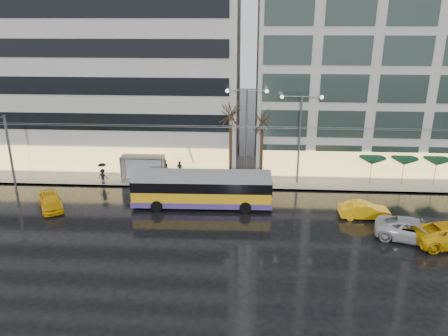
# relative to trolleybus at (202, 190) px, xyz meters

# --- Properties ---
(ground) EXTENTS (140.00, 140.00, 0.00)m
(ground) POSITION_rel_trolleybus_xyz_m (1.63, -5.00, -1.48)
(ground) COLOR black
(ground) RESTS_ON ground
(sidewalk) EXTENTS (80.00, 10.00, 0.15)m
(sidewalk) POSITION_rel_trolleybus_xyz_m (3.63, 9.00, -1.40)
(sidewalk) COLOR gray
(sidewalk) RESTS_ON ground
(kerb) EXTENTS (80.00, 0.10, 0.15)m
(kerb) POSITION_rel_trolleybus_xyz_m (3.63, 4.05, -1.40)
(kerb) COLOR slate
(kerb) RESTS_ON ground
(building_left) EXTENTS (34.00, 14.00, 22.00)m
(building_left) POSITION_rel_trolleybus_xyz_m (-14.37, 14.00, 9.67)
(building_left) COLOR #ACAAA4
(building_left) RESTS_ON sidewalk
(building_right) EXTENTS (32.00, 14.00, 25.00)m
(building_right) POSITION_rel_trolleybus_xyz_m (20.63, 14.00, 11.17)
(building_right) COLOR #ACAAA4
(building_right) RESTS_ON sidewalk
(trolleybus) EXTENTS (11.81, 4.67, 5.45)m
(trolleybus) POSITION_rel_trolleybus_xyz_m (0.00, 0.00, 0.00)
(trolleybus) COLOR gold
(trolleybus) RESTS_ON ground
(catenary) EXTENTS (42.24, 5.12, 7.00)m
(catenary) POSITION_rel_trolleybus_xyz_m (2.63, 2.94, 2.78)
(catenary) COLOR #595B60
(catenary) RESTS_ON ground
(bus_shelter) EXTENTS (4.20, 1.60, 2.51)m
(bus_shelter) POSITION_rel_trolleybus_xyz_m (-6.75, 5.69, 0.49)
(bus_shelter) COLOR #595B60
(bus_shelter) RESTS_ON sidewalk
(street_lamp_near) EXTENTS (3.96, 0.36, 9.03)m
(street_lamp_near) POSITION_rel_trolleybus_xyz_m (3.63, 5.80, 4.52)
(street_lamp_near) COLOR #595B60
(street_lamp_near) RESTS_ON sidewalk
(street_lamp_far) EXTENTS (3.96, 0.36, 8.53)m
(street_lamp_far) POSITION_rel_trolleybus_xyz_m (8.63, 5.80, 4.24)
(street_lamp_far) COLOR #595B60
(street_lamp_far) RESTS_ON sidewalk
(tree_a) EXTENTS (3.20, 3.20, 8.40)m
(tree_a) POSITION_rel_trolleybus_xyz_m (2.13, 6.00, 5.61)
(tree_a) COLOR black
(tree_a) RESTS_ON sidewalk
(tree_b) EXTENTS (3.20, 3.20, 7.70)m
(tree_b) POSITION_rel_trolleybus_xyz_m (5.13, 6.20, 4.92)
(tree_b) COLOR black
(tree_b) RESTS_ON sidewalk
(parasol_a) EXTENTS (2.50, 2.50, 2.65)m
(parasol_a) POSITION_rel_trolleybus_xyz_m (15.63, 6.00, 0.97)
(parasol_a) COLOR #595B60
(parasol_a) RESTS_ON sidewalk
(parasol_b) EXTENTS (2.50, 2.50, 2.65)m
(parasol_b) POSITION_rel_trolleybus_xyz_m (18.63, 6.00, 0.97)
(parasol_b) COLOR #595B60
(parasol_b) RESTS_ON sidewalk
(parasol_c) EXTENTS (2.50, 2.50, 2.65)m
(parasol_c) POSITION_rel_trolleybus_xyz_m (21.63, 6.00, 0.97)
(parasol_c) COLOR #595B60
(parasol_c) RESTS_ON sidewalk
(taxi_a) EXTENTS (3.63, 4.51, 1.44)m
(taxi_a) POSITION_rel_trolleybus_xyz_m (-12.77, -1.22, -0.75)
(taxi_a) COLOR #E6AA0C
(taxi_a) RESTS_ON ground
(taxi_b) EXTENTS (4.06, 1.43, 1.33)m
(taxi_b) POSITION_rel_trolleybus_xyz_m (13.31, -1.48, -0.81)
(taxi_b) COLOR #FFB20D
(taxi_b) RESTS_ON ground
(sedan_silver) EXTENTS (6.10, 4.23, 1.55)m
(sedan_silver) POSITION_rel_trolleybus_xyz_m (16.06, -5.00, -0.70)
(sedan_silver) COLOR #B5B5BA
(sedan_silver) RESTS_ON ground
(pedestrian_a) EXTENTS (1.08, 1.10, 2.19)m
(pedestrian_a) POSITION_rel_trolleybus_xyz_m (-2.96, 6.63, 0.12)
(pedestrian_a) COLOR black
(pedestrian_a) RESTS_ON sidewalk
(pedestrian_b) EXTENTS (1.10, 1.03, 1.81)m
(pedestrian_b) POSITION_rel_trolleybus_xyz_m (-4.50, 6.70, -0.42)
(pedestrian_b) COLOR black
(pedestrian_b) RESTS_ON sidewalk
(pedestrian_c) EXTENTS (1.04, 0.93, 2.11)m
(pedestrian_c) POSITION_rel_trolleybus_xyz_m (-10.06, 4.40, -0.20)
(pedestrian_c) COLOR black
(pedestrian_c) RESTS_ON sidewalk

